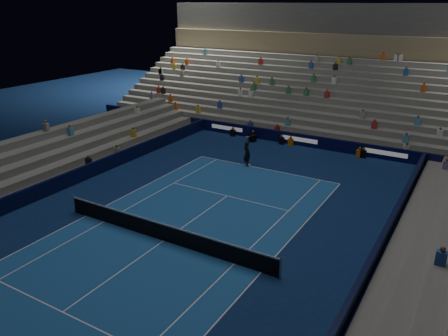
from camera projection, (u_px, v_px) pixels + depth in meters
ground at (164, 241)px, 22.44m from camera, size 90.00×90.00×0.00m
court_surface at (164, 241)px, 22.44m from camera, size 10.97×23.77×0.01m
sponsor_barrier_far at (300, 140)px, 37.17m from camera, size 44.00×0.25×1.00m
sponsor_barrier_east at (357, 292)px, 17.65m from camera, size 0.25×37.00×1.00m
sponsor_barrier_west at (36, 192)px, 26.89m from camera, size 0.25×37.00×1.00m
grandstand_main at (337, 88)px, 43.73m from camera, size 44.00×15.20×11.20m
grandstand_west at (0, 175)px, 28.39m from camera, size 5.00×37.00×2.50m
tennis_net at (163, 232)px, 22.27m from camera, size 12.90×0.10×1.10m
tennis_player at (247, 154)px, 32.39m from camera, size 0.79×0.67×1.84m
broadcast_camera at (252, 138)px, 38.19m from camera, size 0.57×0.96×0.59m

